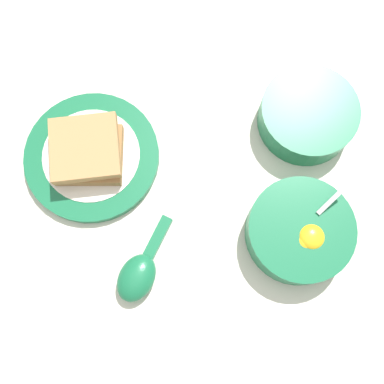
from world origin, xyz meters
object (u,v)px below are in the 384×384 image
object	(u,v)px
toast_plate	(92,156)
egg_bowl	(300,231)
toast_sandwich	(87,151)
congee_bowl	(308,115)
soup_spoon	(139,273)

from	to	relation	value
toast_plate	egg_bowl	bearing A→B (deg)	-129.14
toast_sandwich	congee_bowl	xyz separation A→B (m)	(-0.05, -0.36, -0.01)
soup_spoon	congee_bowl	bearing A→B (deg)	-64.77
egg_bowl	soup_spoon	world-z (taller)	egg_bowl
toast_plate	toast_sandwich	bearing A→B (deg)	96.33
toast_sandwich	egg_bowl	bearing A→B (deg)	-128.87
egg_bowl	congee_bowl	xyz separation A→B (m)	(0.18, -0.08, 0.00)
egg_bowl	congee_bowl	distance (m)	0.20
soup_spoon	congee_bowl	size ratio (longest dim) A/B	0.81
egg_bowl	congee_bowl	world-z (taller)	egg_bowl
toast_sandwich	toast_plate	bearing A→B (deg)	-83.67
egg_bowl	toast_plate	xyz separation A→B (m)	(0.23, 0.28, -0.02)
congee_bowl	soup_spoon	bearing A→B (deg)	115.23
soup_spoon	congee_bowl	xyz separation A→B (m)	(0.16, -0.34, 0.01)
toast_sandwich	soup_spoon	world-z (taller)	toast_sandwich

